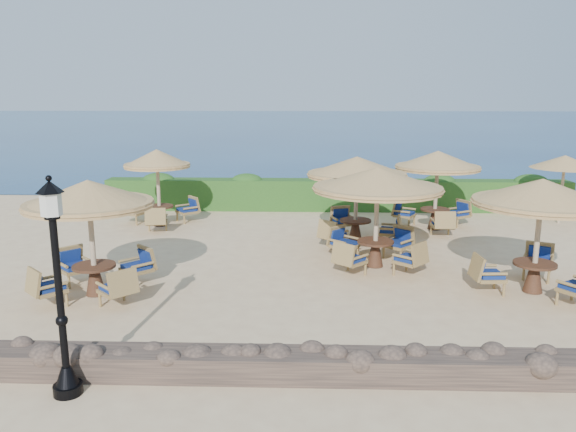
{
  "coord_description": "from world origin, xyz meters",
  "views": [
    {
      "loc": [
        -1.17,
        -14.5,
        4.51
      ],
      "look_at": [
        -1.65,
        0.11,
        1.3
      ],
      "focal_mm": 35.0,
      "sensor_mm": 36.0,
      "label": 1
    }
  ],
  "objects_px": {
    "cafe_set_0": "(90,216)",
    "cafe_set_4": "(357,179)",
    "cafe_set_5": "(437,173)",
    "cafe_set_1": "(377,194)",
    "extra_parasol": "(565,162)",
    "cafe_set_3": "(158,176)",
    "lamp_post": "(60,298)",
    "cafe_set_2": "(540,209)"
  },
  "relations": [
    {
      "from": "extra_parasol",
      "to": "cafe_set_0",
      "type": "bearing_deg",
      "value": -150.77
    },
    {
      "from": "cafe_set_4",
      "to": "cafe_set_5",
      "type": "distance_m",
      "value": 3.33
    },
    {
      "from": "cafe_set_4",
      "to": "cafe_set_5",
      "type": "bearing_deg",
      "value": 32.13
    },
    {
      "from": "extra_parasol",
      "to": "cafe_set_2",
      "type": "distance_m",
      "value": 8.1
    },
    {
      "from": "cafe_set_0",
      "to": "cafe_set_4",
      "type": "relative_size",
      "value": 0.94
    },
    {
      "from": "cafe_set_4",
      "to": "lamp_post",
      "type": "bearing_deg",
      "value": -119.41
    },
    {
      "from": "cafe_set_0",
      "to": "cafe_set_1",
      "type": "relative_size",
      "value": 0.84
    },
    {
      "from": "lamp_post",
      "to": "extra_parasol",
      "type": "bearing_deg",
      "value": 43.6
    },
    {
      "from": "cafe_set_0",
      "to": "cafe_set_4",
      "type": "xyz_separation_m",
      "value": [
        6.32,
        4.84,
        0.13
      ]
    },
    {
      "from": "lamp_post",
      "to": "cafe_set_5",
      "type": "bearing_deg",
      "value": 53.86
    },
    {
      "from": "cafe_set_1",
      "to": "cafe_set_5",
      "type": "xyz_separation_m",
      "value": [
        2.5,
        4.26,
        -0.04
      ]
    },
    {
      "from": "cafe_set_0",
      "to": "cafe_set_1",
      "type": "height_order",
      "value": "same"
    },
    {
      "from": "extra_parasol",
      "to": "cafe_set_1",
      "type": "relative_size",
      "value": 0.71
    },
    {
      "from": "cafe_set_3",
      "to": "cafe_set_5",
      "type": "distance_m",
      "value": 9.41
    },
    {
      "from": "cafe_set_0",
      "to": "cafe_set_4",
      "type": "distance_m",
      "value": 7.96
    },
    {
      "from": "cafe_set_1",
      "to": "cafe_set_4",
      "type": "height_order",
      "value": "same"
    },
    {
      "from": "extra_parasol",
      "to": "cafe_set_3",
      "type": "xyz_separation_m",
      "value": [
        -14.04,
        -0.89,
        -0.42
      ]
    },
    {
      "from": "lamp_post",
      "to": "cafe_set_2",
      "type": "distance_m",
      "value": 10.11
    },
    {
      "from": "cafe_set_3",
      "to": "cafe_set_4",
      "type": "xyz_separation_m",
      "value": [
        6.59,
        -1.97,
        0.21
      ]
    },
    {
      "from": "lamp_post",
      "to": "cafe_set_5",
      "type": "distance_m",
      "value": 13.51
    },
    {
      "from": "cafe_set_2",
      "to": "cafe_set_4",
      "type": "relative_size",
      "value": 1.0
    },
    {
      "from": "extra_parasol",
      "to": "cafe_set_2",
      "type": "relative_size",
      "value": 0.79
    },
    {
      "from": "cafe_set_2",
      "to": "cafe_set_5",
      "type": "relative_size",
      "value": 1.08
    },
    {
      "from": "cafe_set_0",
      "to": "cafe_set_4",
      "type": "height_order",
      "value": "same"
    },
    {
      "from": "cafe_set_2",
      "to": "cafe_set_3",
      "type": "distance_m",
      "value": 12.11
    },
    {
      "from": "cafe_set_0",
      "to": "cafe_set_3",
      "type": "bearing_deg",
      "value": 92.32
    },
    {
      "from": "cafe_set_0",
      "to": "cafe_set_1",
      "type": "xyz_separation_m",
      "value": [
        6.63,
        2.35,
        0.12
      ]
    },
    {
      "from": "cafe_set_2",
      "to": "cafe_set_4",
      "type": "height_order",
      "value": "same"
    },
    {
      "from": "cafe_set_1",
      "to": "cafe_set_2",
      "type": "height_order",
      "value": "same"
    },
    {
      "from": "cafe_set_1",
      "to": "cafe_set_3",
      "type": "xyz_separation_m",
      "value": [
        -6.91,
        4.46,
        -0.2
      ]
    },
    {
      "from": "extra_parasol",
      "to": "lamp_post",
      "type": "bearing_deg",
      "value": -136.4
    },
    {
      "from": "cafe_set_3",
      "to": "cafe_set_5",
      "type": "relative_size",
      "value": 0.98
    },
    {
      "from": "cafe_set_1",
      "to": "cafe_set_0",
      "type": "bearing_deg",
      "value": -160.47
    },
    {
      "from": "cafe_set_5",
      "to": "cafe_set_2",
      "type": "bearing_deg",
      "value": -81.43
    },
    {
      "from": "cafe_set_4",
      "to": "cafe_set_5",
      "type": "relative_size",
      "value": 1.08
    },
    {
      "from": "extra_parasol",
      "to": "cafe_set_2",
      "type": "height_order",
      "value": "cafe_set_2"
    },
    {
      "from": "lamp_post",
      "to": "cafe_set_0",
      "type": "height_order",
      "value": "lamp_post"
    },
    {
      "from": "cafe_set_0",
      "to": "cafe_set_5",
      "type": "distance_m",
      "value": 11.28
    },
    {
      "from": "extra_parasol",
      "to": "cafe_set_4",
      "type": "bearing_deg",
      "value": -159.0
    },
    {
      "from": "cafe_set_5",
      "to": "cafe_set_0",
      "type": "bearing_deg",
      "value": -144.1
    },
    {
      "from": "cafe_set_2",
      "to": "cafe_set_3",
      "type": "xyz_separation_m",
      "value": [
        -10.33,
        6.32,
        -0.21
      ]
    },
    {
      "from": "cafe_set_0",
      "to": "cafe_set_2",
      "type": "relative_size",
      "value": 0.93
    }
  ]
}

